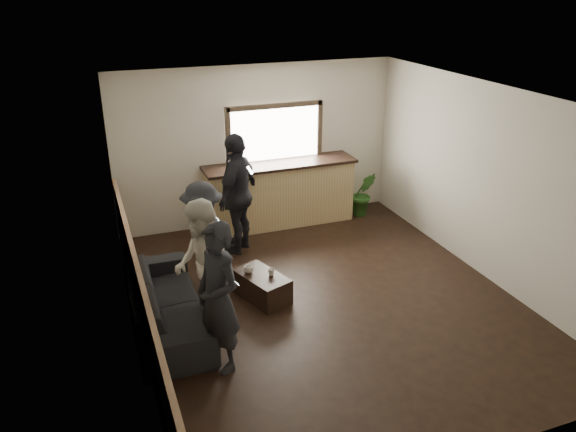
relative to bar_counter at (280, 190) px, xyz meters
name	(u,v)px	position (x,y,z in m)	size (l,w,h in m)	color
ground	(326,299)	(-0.30, -2.70, -0.64)	(5.00, 6.00, 0.01)	black
room_shell	(274,209)	(-1.04, -2.70, 0.83)	(5.01, 6.01, 2.80)	silver
bar_counter	(280,190)	(0.00, 0.00, 0.00)	(2.70, 0.68, 2.13)	tan
sofa	(166,303)	(-2.45, -2.54, -0.31)	(2.25, 0.88, 0.66)	black
coffee_table	(262,286)	(-1.11, -2.34, -0.46)	(0.45, 0.81, 0.36)	black
cup_a	(249,269)	(-1.25, -2.20, -0.23)	(0.12, 0.12, 0.10)	silver
cup_b	(271,272)	(-0.98, -2.38, -0.24)	(0.09, 0.09, 0.09)	silver
potted_plant	(363,194)	(1.58, -0.18, -0.22)	(0.46, 0.37, 0.84)	#2D6623
person_a	(218,298)	(-2.00, -3.57, 0.25)	(0.63, 0.76, 1.78)	black
person_b	(202,267)	(-2.00, -2.75, 0.22)	(0.72, 0.89, 1.72)	beige
person_c	(204,236)	(-1.76, -1.73, 0.15)	(0.69, 1.07, 1.58)	black
person_d	(238,194)	(-0.98, -0.77, 0.34)	(1.11, 1.18, 1.95)	black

